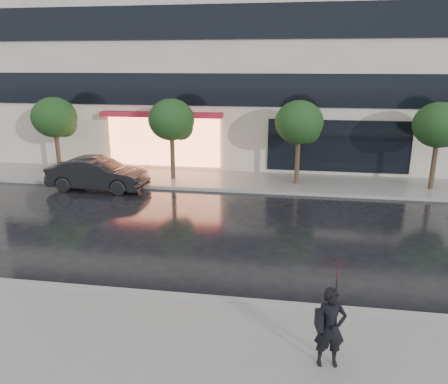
# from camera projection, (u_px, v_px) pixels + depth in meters

# --- Properties ---
(ground) EXTENTS (120.00, 120.00, 0.00)m
(ground) POSITION_uv_depth(u_px,v_px,m) (183.00, 280.00, 11.66)
(ground) COLOR black
(ground) RESTS_ON ground
(sidewalk_near) EXTENTS (60.00, 4.50, 0.12)m
(sidewalk_near) POSITION_uv_depth(u_px,v_px,m) (142.00, 355.00, 8.56)
(sidewalk_near) COLOR slate
(sidewalk_near) RESTS_ON ground
(sidewalk_far) EXTENTS (60.00, 3.50, 0.12)m
(sidewalk_far) POSITION_uv_depth(u_px,v_px,m) (234.00, 181.00, 21.35)
(sidewalk_far) COLOR slate
(sidewalk_far) RESTS_ON ground
(curb_near) EXTENTS (60.00, 0.25, 0.14)m
(curb_near) POSITION_uv_depth(u_px,v_px,m) (173.00, 297.00, 10.69)
(curb_near) COLOR gray
(curb_near) RESTS_ON ground
(curb_far) EXTENTS (60.00, 0.25, 0.14)m
(curb_far) POSITION_uv_depth(u_px,v_px,m) (229.00, 190.00, 19.69)
(curb_far) COLOR gray
(curb_far) RESTS_ON ground
(office_building) EXTENTS (30.00, 12.76, 18.00)m
(office_building) POSITION_uv_depth(u_px,v_px,m) (252.00, 4.00, 26.13)
(office_building) COLOR beige
(office_building) RESTS_ON ground
(tree_far_west) EXTENTS (2.20, 2.20, 3.99)m
(tree_far_west) POSITION_uv_depth(u_px,v_px,m) (56.00, 119.00, 21.67)
(tree_far_west) COLOR #33261C
(tree_far_west) RESTS_ON ground
(tree_mid_west) EXTENTS (2.20, 2.20, 3.99)m
(tree_mid_west) POSITION_uv_depth(u_px,v_px,m) (173.00, 121.00, 20.77)
(tree_mid_west) COLOR #33261C
(tree_mid_west) RESTS_ON ground
(tree_mid_east) EXTENTS (2.20, 2.20, 3.99)m
(tree_mid_east) POSITION_uv_depth(u_px,v_px,m) (300.00, 124.00, 19.87)
(tree_mid_east) COLOR #33261C
(tree_mid_east) RESTS_ON ground
(tree_far_east) EXTENTS (2.20, 2.20, 3.99)m
(tree_far_east) POSITION_uv_depth(u_px,v_px,m) (440.00, 127.00, 18.97)
(tree_far_east) COLOR #33261C
(tree_far_east) RESTS_ON ground
(parked_car) EXTENTS (4.55, 1.74, 1.48)m
(parked_car) POSITION_uv_depth(u_px,v_px,m) (98.00, 174.00, 19.82)
(parked_car) COLOR black
(parked_car) RESTS_ON ground
(pedestrian_with_umbrella) EXTENTS (0.94, 0.96, 2.16)m
(pedestrian_with_umbrella) POSITION_uv_depth(u_px,v_px,m) (334.00, 299.00, 7.84)
(pedestrian_with_umbrella) COLOR black
(pedestrian_with_umbrella) RESTS_ON sidewalk_near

